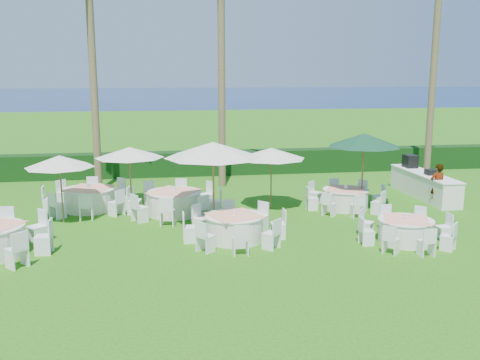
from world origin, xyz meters
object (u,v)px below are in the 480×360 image
object	(u,v)px
umbrella_b	(213,150)
staff_person	(437,185)
banquet_table_f	(346,198)
umbrella_c	(129,152)
banquet_table_d	(90,198)
buffet_table	(424,184)
banquet_table_c	(406,230)
umbrella_d	(271,153)
banquet_table_b	(234,227)
umbrella_green	(364,140)
umbrella_a	(60,161)
banquet_table_e	(175,202)

from	to	relation	value
umbrella_b	staff_person	bearing A→B (deg)	11.38
banquet_table_f	umbrella_c	xyz separation A→B (m)	(-8.12, 1.58, 1.72)
banquet_table_d	buffet_table	size ratio (longest dim) A/B	0.75
umbrella_c	banquet_table_f	bearing A→B (deg)	-11.00
banquet_table_c	umbrella_d	distance (m)	5.94
staff_person	umbrella_c	bearing A→B (deg)	-12.88
banquet_table_c	umbrella_c	xyz separation A→B (m)	(-8.50, 5.85, 1.74)
banquet_table_b	banquet_table_d	world-z (taller)	banquet_table_d
banquet_table_b	banquet_table_c	size ratio (longest dim) A/B	1.09
banquet_table_d	umbrella_d	xyz separation A→B (m)	(6.82, -0.88, 1.70)
banquet_table_d	banquet_table_f	bearing A→B (deg)	-7.51
umbrella_d	buffet_table	bearing A→B (deg)	8.19
buffet_table	banquet_table_d	bearing A→B (deg)	-179.63
banquet_table_b	umbrella_green	xyz separation A→B (m)	(5.36, 3.18, 2.21)
umbrella_b	umbrella_c	world-z (taller)	umbrella_b
umbrella_b	buffet_table	xyz separation A→B (m)	(9.14, 3.30, -2.11)
umbrella_a	buffet_table	distance (m)	14.43
banquet_table_f	staff_person	world-z (taller)	staff_person
banquet_table_d	umbrella_a	world-z (taller)	umbrella_a
umbrella_green	banquet_table_d	bearing A→B (deg)	172.54
banquet_table_f	umbrella_c	bearing A→B (deg)	169.00
umbrella_a	buffet_table	size ratio (longest dim) A/B	0.53
staff_person	buffet_table	bearing A→B (deg)	-103.15
banquet_table_e	buffet_table	distance (m)	10.44
umbrella_a	banquet_table_e	bearing A→B (deg)	7.71
umbrella_b	umbrella_c	distance (m)	4.56
banquet_table_d	umbrella_b	world-z (taller)	umbrella_b
banquet_table_d	umbrella_b	size ratio (longest dim) A/B	1.05
umbrella_a	buffet_table	bearing A→B (deg)	6.93
umbrella_b	banquet_table_d	bearing A→B (deg)	143.76
umbrella_b	staff_person	xyz separation A→B (m)	(8.91, 1.79, -1.83)
banquet_table_d	umbrella_a	bearing A→B (deg)	-113.20
banquet_table_c	banquet_table_e	distance (m)	8.18
umbrella_a	umbrella_d	bearing A→B (deg)	5.80
banquet_table_e	umbrella_c	xyz separation A→B (m)	(-1.63, 1.42, 1.67)
umbrella_a	umbrella_b	world-z (taller)	umbrella_b
umbrella_d	staff_person	size ratio (longest dim) A/B	1.54
banquet_table_c	umbrella_d	world-z (taller)	umbrella_d
umbrella_green	banquet_table_c	bearing A→B (deg)	-93.02
banquet_table_c	banquet_table_d	xyz separation A→B (m)	(-10.03, 5.55, 0.06)
banquet_table_f	umbrella_c	world-z (taller)	umbrella_c
banquet_table_b	umbrella_green	distance (m)	6.61
umbrella_b	banquet_table_f	bearing A→B (deg)	20.26
buffet_table	umbrella_d	bearing A→B (deg)	-171.81
umbrella_b	staff_person	world-z (taller)	umbrella_b
banquet_table_b	umbrella_d	distance (m)	4.46
umbrella_c	umbrella_d	xyz separation A→B (m)	(5.29, -1.18, 0.02)
staff_person	banquet_table_b	bearing A→B (deg)	15.70
banquet_table_c	banquet_table_d	distance (m)	11.46
banquet_table_e	umbrella_c	bearing A→B (deg)	138.80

